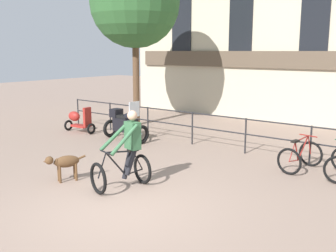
{
  "coord_description": "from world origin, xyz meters",
  "views": [
    {
      "loc": [
        5.08,
        -4.98,
        2.96
      ],
      "look_at": [
        -1.04,
        2.86,
        1.05
      ],
      "focal_mm": 42.0,
      "sensor_mm": 36.0,
      "label": 1
    }
  ],
  "objects_px": {
    "cyclist_with_bike": "(126,154)",
    "parked_bicycle_near_lamp": "(300,156)",
    "parked_motorcycle": "(125,124)",
    "dog": "(64,162)",
    "parked_scooter": "(78,120)"
  },
  "relations": [
    {
      "from": "parked_motorcycle",
      "to": "parked_bicycle_near_lamp",
      "type": "relative_size",
      "value": 1.41
    },
    {
      "from": "parked_scooter",
      "to": "parked_motorcycle",
      "type": "bearing_deg",
      "value": -91.43
    },
    {
      "from": "cyclist_with_bike",
      "to": "dog",
      "type": "bearing_deg",
      "value": -142.61
    },
    {
      "from": "cyclist_with_bike",
      "to": "dog",
      "type": "distance_m",
      "value": 1.56
    },
    {
      "from": "parked_scooter",
      "to": "dog",
      "type": "bearing_deg",
      "value": -136.14
    },
    {
      "from": "cyclist_with_bike",
      "to": "parked_bicycle_near_lamp",
      "type": "height_order",
      "value": "cyclist_with_bike"
    },
    {
      "from": "dog",
      "to": "parked_motorcycle",
      "type": "relative_size",
      "value": 0.54
    },
    {
      "from": "parked_bicycle_near_lamp",
      "to": "parked_motorcycle",
      "type": "bearing_deg",
      "value": 12.09
    },
    {
      "from": "cyclist_with_bike",
      "to": "parked_motorcycle",
      "type": "distance_m",
      "value": 4.66
    },
    {
      "from": "dog",
      "to": "parked_motorcycle",
      "type": "height_order",
      "value": "parked_motorcycle"
    },
    {
      "from": "dog",
      "to": "parked_scooter",
      "type": "distance_m",
      "value": 5.64
    },
    {
      "from": "parked_bicycle_near_lamp",
      "to": "parked_scooter",
      "type": "relative_size",
      "value": 0.92
    },
    {
      "from": "parked_motorcycle",
      "to": "parked_scooter",
      "type": "bearing_deg",
      "value": 95.78
    },
    {
      "from": "cyclist_with_bike",
      "to": "parked_motorcycle",
      "type": "height_order",
      "value": "cyclist_with_bike"
    },
    {
      "from": "cyclist_with_bike",
      "to": "parked_scooter",
      "type": "distance_m",
      "value": 6.44
    }
  ]
}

